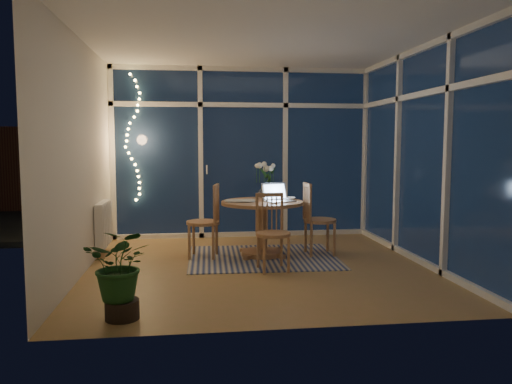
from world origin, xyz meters
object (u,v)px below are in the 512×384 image
laptop (280,192)px  potted_plant (121,274)px  chair_left (203,221)px  chair_front (273,232)px  dining_table (262,229)px  chair_right (320,219)px  flower_vase (264,190)px

laptop → potted_plant: 2.69m
chair_left → chair_front: 1.08m
laptop → dining_table: bearing=131.7°
dining_table → chair_left: 0.76m
chair_left → chair_front: size_ratio=1.06×
chair_left → chair_front: (0.77, -0.76, -0.03)m
chair_right → laptop: (-0.54, -0.07, 0.36)m
chair_left → flower_vase: size_ratio=4.52×
dining_table → chair_front: bearing=-88.5°
chair_left → laptop: (0.96, -0.11, 0.37)m
chair_right → laptop: 0.65m
flower_vase → potted_plant: bearing=-122.0°
chair_right → chair_front: size_ratio=1.07×
chair_right → potted_plant: bearing=132.8°
chair_right → dining_table: bearing=86.8°
laptop → potted_plant: (-1.68, -2.04, -0.46)m
chair_front → potted_plant: chair_front is taller
chair_front → laptop: size_ratio=2.53×
laptop → potted_plant: laptop is taller
dining_table → flower_vase: (0.08, 0.34, 0.46)m
dining_table → potted_plant: bearing=-124.5°
laptop → chair_left: bearing=150.6°
chair_front → flower_vase: bearing=80.5°
chair_front → dining_table: bearing=85.2°
chair_front → flower_vase: flower_vase is taller
dining_table → chair_front: size_ratio=1.17×
laptop → flower_vase: 0.46m
chair_right → potted_plant: size_ratio=1.26×
chair_right → flower_vase: 0.84m
dining_table → chair_right: 0.76m
laptop → flower_vase: (-0.13, 0.44, -0.02)m
chair_right → chair_left: bearing=87.7°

